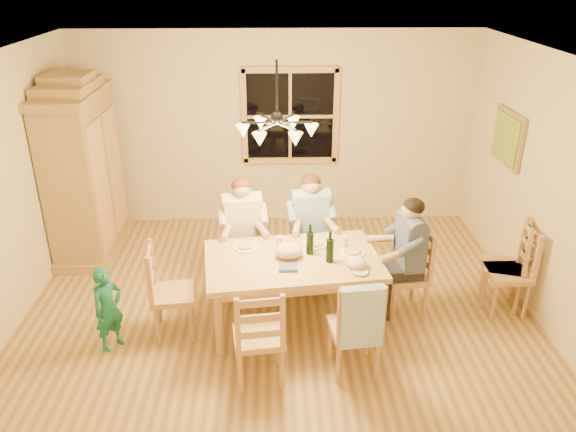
{
  "coord_description": "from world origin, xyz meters",
  "views": [
    {
      "loc": [
        -0.04,
        -5.08,
        3.5
      ],
      "look_at": [
        0.1,
        0.1,
        1.13
      ],
      "focal_mm": 35.0,
      "sensor_mm": 36.0,
      "label": 1
    }
  ],
  "objects_px": {
    "chair_end_right": "(404,287)",
    "adult_plaid_man": "(311,215)",
    "adult_woman": "(243,220)",
    "chair_spare_back": "(505,285)",
    "chair_far_left": "(244,262)",
    "armoire": "(83,174)",
    "adult_slate_man": "(409,243)",
    "child": "(108,309)",
    "dining_table": "(293,267)",
    "wine_bottle_a": "(310,239)",
    "chair_spare_front": "(501,279)",
    "chair_near_left": "(259,350)",
    "chair_near_right": "(353,341)",
    "chandelier": "(277,128)",
    "chair_far_right": "(310,257)",
    "wine_bottle_b": "(330,247)",
    "chair_end_left": "(174,307)"
  },
  "relations": [
    {
      "from": "chair_end_right",
      "to": "adult_plaid_man",
      "type": "relative_size",
      "value": 1.13
    },
    {
      "from": "adult_woman",
      "to": "chair_spare_back",
      "type": "xyz_separation_m",
      "value": [
        2.84,
        -0.6,
        -0.54
      ]
    },
    {
      "from": "adult_plaid_man",
      "to": "chair_far_left",
      "type": "bearing_deg",
      "value": 0.0
    },
    {
      "from": "armoire",
      "to": "adult_slate_man",
      "type": "xyz_separation_m",
      "value": [
        3.77,
        -1.57,
        -0.22
      ]
    },
    {
      "from": "adult_woman",
      "to": "adult_plaid_man",
      "type": "relative_size",
      "value": 1.0
    },
    {
      "from": "armoire",
      "to": "chair_end_right",
      "type": "bearing_deg",
      "value": -22.59
    },
    {
      "from": "chair_far_left",
      "to": "adult_slate_man",
      "type": "distance_m",
      "value": 1.92
    },
    {
      "from": "chair_far_left",
      "to": "child",
      "type": "xyz_separation_m",
      "value": [
        -1.26,
        -1.14,
        0.14
      ]
    },
    {
      "from": "dining_table",
      "to": "wine_bottle_a",
      "type": "bearing_deg",
      "value": 28.1
    },
    {
      "from": "chair_spare_front",
      "to": "chair_near_left",
      "type": "bearing_deg",
      "value": 131.95
    },
    {
      "from": "chair_near_right",
      "to": "wine_bottle_a",
      "type": "distance_m",
      "value": 1.12
    },
    {
      "from": "chandelier",
      "to": "chair_far_right",
      "type": "xyz_separation_m",
      "value": [
        0.38,
        0.74,
        -1.77
      ]
    },
    {
      "from": "chandelier",
      "to": "chair_end_right",
      "type": "height_order",
      "value": "chandelier"
    },
    {
      "from": "adult_woman",
      "to": "chair_spare_back",
      "type": "distance_m",
      "value": 2.95
    },
    {
      "from": "child",
      "to": "chair_near_right",
      "type": "bearing_deg",
      "value": -60.04
    },
    {
      "from": "adult_woman",
      "to": "wine_bottle_a",
      "type": "distance_m",
      "value": 0.98
    },
    {
      "from": "wine_bottle_a",
      "to": "wine_bottle_b",
      "type": "bearing_deg",
      "value": -42.51
    },
    {
      "from": "armoire",
      "to": "wine_bottle_b",
      "type": "bearing_deg",
      "value": -31.45
    },
    {
      "from": "chair_far_right",
      "to": "chair_end_right",
      "type": "bearing_deg",
      "value": 136.64
    },
    {
      "from": "wine_bottle_a",
      "to": "chair_spare_back",
      "type": "height_order",
      "value": "wine_bottle_a"
    },
    {
      "from": "adult_plaid_man",
      "to": "adult_slate_man",
      "type": "bearing_deg",
      "value": 136.64
    },
    {
      "from": "chair_near_left",
      "to": "child",
      "type": "height_order",
      "value": "chair_near_left"
    },
    {
      "from": "child",
      "to": "chair_spare_back",
      "type": "xyz_separation_m",
      "value": [
        4.1,
        0.54,
        -0.14
      ]
    },
    {
      "from": "adult_woman",
      "to": "chair_spare_back",
      "type": "height_order",
      "value": "adult_woman"
    },
    {
      "from": "armoire",
      "to": "chair_near_left",
      "type": "bearing_deg",
      "value": -49.25
    },
    {
      "from": "adult_slate_man",
      "to": "wine_bottle_b",
      "type": "height_order",
      "value": "adult_slate_man"
    },
    {
      "from": "dining_table",
      "to": "chair_end_right",
      "type": "distance_m",
      "value": 1.27
    },
    {
      "from": "dining_table",
      "to": "chair_far_left",
      "type": "relative_size",
      "value": 1.89
    },
    {
      "from": "child",
      "to": "chair_far_right",
      "type": "bearing_deg",
      "value": -19.13
    },
    {
      "from": "chair_far_left",
      "to": "chair_near_right",
      "type": "height_order",
      "value": "same"
    },
    {
      "from": "child",
      "to": "chair_far_left",
      "type": "bearing_deg",
      "value": -8.28
    },
    {
      "from": "chair_end_right",
      "to": "chair_far_left",
      "type": "bearing_deg",
      "value": 63.43
    },
    {
      "from": "chair_far_right",
      "to": "wine_bottle_a",
      "type": "bearing_deg",
      "value": 78.72
    },
    {
      "from": "armoire",
      "to": "adult_slate_man",
      "type": "relative_size",
      "value": 2.63
    },
    {
      "from": "chair_end_right",
      "to": "armoire",
      "type": "bearing_deg",
      "value": 60.35
    },
    {
      "from": "adult_plaid_man",
      "to": "wine_bottle_b",
      "type": "xyz_separation_m",
      "value": [
        0.13,
        -0.94,
        0.08
      ]
    },
    {
      "from": "chair_end_left",
      "to": "adult_slate_man",
      "type": "distance_m",
      "value": 2.49
    },
    {
      "from": "child",
      "to": "chair_spare_back",
      "type": "relative_size",
      "value": 0.89
    },
    {
      "from": "chair_spare_front",
      "to": "chair_far_right",
      "type": "bearing_deg",
      "value": 92.74
    },
    {
      "from": "chair_spare_front",
      "to": "chair_spare_back",
      "type": "xyz_separation_m",
      "value": [
        0.0,
        -0.13,
        0.0
      ]
    },
    {
      "from": "adult_woman",
      "to": "chair_near_right",
      "type": "bearing_deg",
      "value": 117.9
    },
    {
      "from": "adult_slate_man",
      "to": "chair_spare_front",
      "type": "bearing_deg",
      "value": -89.64
    },
    {
      "from": "dining_table",
      "to": "wine_bottle_a",
      "type": "xyz_separation_m",
      "value": [
        0.18,
        0.1,
        0.27
      ]
    },
    {
      "from": "chair_far_right",
      "to": "adult_woman",
      "type": "distance_m",
      "value": 0.95
    },
    {
      "from": "chair_end_right",
      "to": "chair_spare_front",
      "type": "xyz_separation_m",
      "value": [
        1.1,
        0.14,
        0.0
      ]
    },
    {
      "from": "armoire",
      "to": "adult_woman",
      "type": "height_order",
      "value": "armoire"
    },
    {
      "from": "adult_woman",
      "to": "chair_spare_back",
      "type": "relative_size",
      "value": 0.88
    },
    {
      "from": "chair_near_right",
      "to": "chair_spare_front",
      "type": "height_order",
      "value": "same"
    },
    {
      "from": "dining_table",
      "to": "chair_far_left",
      "type": "xyz_separation_m",
      "value": [
        -0.54,
        0.77,
        -0.36
      ]
    },
    {
      "from": "armoire",
      "to": "chair_spare_front",
      "type": "height_order",
      "value": "armoire"
    }
  ]
}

